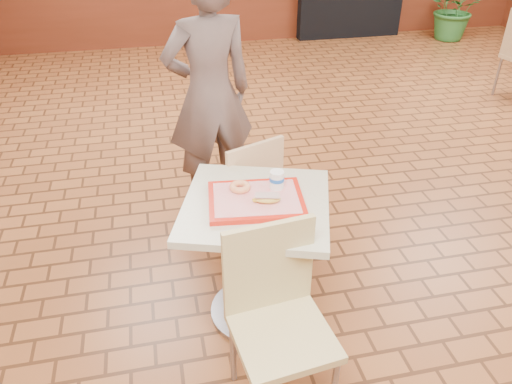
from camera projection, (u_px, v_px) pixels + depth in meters
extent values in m
cube|color=brown|center=(437.00, 227.00, 3.52)|extent=(8.00, 10.00, 0.01)
cube|color=#562010|center=(271.00, 5.00, 7.37)|extent=(8.00, 0.04, 1.00)
cube|color=#B8B394|center=(256.00, 206.00, 2.45)|extent=(0.71, 0.71, 0.04)
cylinder|color=gray|center=(256.00, 264.00, 2.65)|extent=(0.08, 0.08, 0.71)
cylinder|color=gray|center=(256.00, 310.00, 2.83)|extent=(0.51, 0.51, 0.03)
cube|color=tan|center=(283.00, 336.00, 2.15)|extent=(0.46, 0.46, 0.04)
cube|color=tan|center=(269.00, 266.00, 2.16)|extent=(0.41, 0.08, 0.45)
cylinder|color=gray|center=(233.00, 351.00, 2.36)|extent=(0.03, 0.03, 0.40)
cylinder|color=gray|center=(301.00, 332.00, 2.45)|extent=(0.03, 0.03, 0.40)
cube|color=#D9B182|center=(240.00, 196.00, 3.15)|extent=(0.50, 0.50, 0.04)
cube|color=#D9B182|center=(255.00, 176.00, 2.91)|extent=(0.36, 0.17, 0.42)
cylinder|color=gray|center=(248.00, 203.00, 3.45)|extent=(0.03, 0.03, 0.37)
cylinder|color=gray|center=(207.00, 218.00, 3.30)|extent=(0.03, 0.03, 0.37)
cylinder|color=gray|center=(276.00, 226.00, 3.22)|extent=(0.03, 0.03, 0.37)
cylinder|color=gray|center=(233.00, 243.00, 3.07)|extent=(0.03, 0.03, 0.37)
imported|color=brown|center=(209.00, 94.00, 3.36)|extent=(0.69, 0.53, 1.71)
cube|color=red|center=(256.00, 200.00, 2.43)|extent=(0.46, 0.36, 0.03)
cube|color=#E18585|center=(256.00, 198.00, 2.43)|extent=(0.41, 0.31, 0.00)
torus|color=#EF9057|center=(240.00, 187.00, 2.48)|extent=(0.11, 0.11, 0.03)
ellipsoid|color=gold|center=(267.00, 199.00, 2.38)|extent=(0.14, 0.09, 0.04)
cube|color=white|center=(267.00, 195.00, 2.37)|extent=(0.13, 0.08, 0.01)
ellipsoid|color=gold|center=(255.00, 200.00, 2.39)|extent=(0.03, 0.03, 0.02)
cylinder|color=white|center=(277.00, 180.00, 2.48)|extent=(0.07, 0.07, 0.09)
cylinder|color=blue|center=(277.00, 179.00, 2.48)|extent=(0.07, 0.07, 0.02)
cylinder|color=gray|center=(497.00, 76.00, 5.57)|extent=(0.03, 0.03, 0.42)
imported|color=#276227|center=(456.00, 8.00, 7.39)|extent=(0.95, 0.86, 0.92)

